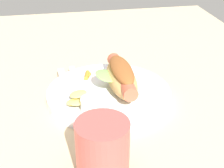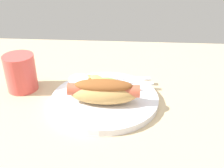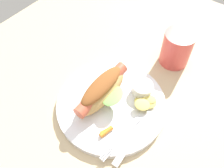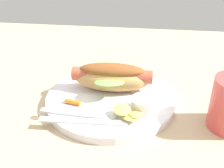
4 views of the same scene
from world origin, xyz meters
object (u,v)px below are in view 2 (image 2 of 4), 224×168
at_px(carrot_garnish, 133,88).
at_px(drinking_cup, 21,73).
at_px(hot_dog, 104,91).
at_px(knife, 121,78).
at_px(plate, 105,99).
at_px(sauce_ramekin, 79,82).
at_px(fork, 125,82).
at_px(chips_pile, 91,79).

relative_size(carrot_garnish, drinking_cup, 0.35).
distance_m(hot_dog, knife, 0.13).
relative_size(plate, knife, 1.65).
bearing_deg(knife, plate, -114.91).
relative_size(plate, sauce_ramekin, 5.21).
bearing_deg(carrot_garnish, fork, 119.80).
bearing_deg(fork, drinking_cup, -171.26).
bearing_deg(sauce_ramekin, hot_dog, -43.83).
height_order(knife, drinking_cup, drinking_cup).
distance_m(sauce_ramekin, drinking_cup, 0.15).
relative_size(hot_dog, drinking_cup, 1.73).
xyz_separation_m(sauce_ramekin, chips_pile, (0.03, 0.03, -0.00)).
bearing_deg(chips_pile, carrot_garnish, -15.21).
xyz_separation_m(knife, drinking_cup, (-0.26, -0.04, 0.03)).
bearing_deg(plate, fork, 56.20).
bearing_deg(carrot_garnish, plate, -151.66).
height_order(sauce_ramekin, drinking_cup, drinking_cup).
distance_m(fork, knife, 0.02).
height_order(plate, carrot_garnish, carrot_garnish).
height_order(hot_dog, sauce_ramekin, hot_dog).
bearing_deg(hot_dog, knife, 72.10).
xyz_separation_m(hot_dog, knife, (0.04, 0.12, -0.03)).
distance_m(sauce_ramekin, fork, 0.12).
height_order(fork, carrot_garnish, carrot_garnish).
distance_m(plate, chips_pile, 0.08).
distance_m(sauce_ramekin, carrot_garnish, 0.14).
distance_m(fork, drinking_cup, 0.28).
bearing_deg(fork, carrot_garnish, -56.30).
bearing_deg(drinking_cup, plate, -12.50).
height_order(carrot_garnish, drinking_cup, drinking_cup).
bearing_deg(drinking_cup, sauce_ramekin, -3.01).
bearing_deg(drinking_cup, carrot_garnish, -2.43).
bearing_deg(sauce_ramekin, plate, -30.49).
bearing_deg(knife, drinking_cup, -173.67).
height_order(plate, knife, knife).
bearing_deg(carrot_garnish, hot_dog, -137.17).
distance_m(carrot_garnish, drinking_cup, 0.29).
height_order(plate, hot_dog, hot_dog).
bearing_deg(hot_dog, chips_pile, 113.62).
bearing_deg(hot_dog, fork, 63.47).
bearing_deg(knife, carrot_garnish, -62.45).
height_order(plate, sauce_ramekin, sauce_ramekin).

